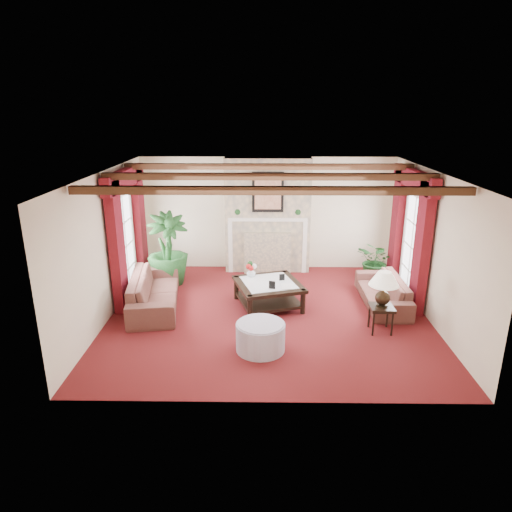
{
  "coord_description": "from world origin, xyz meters",
  "views": [
    {
      "loc": [
        -0.12,
        -7.99,
        3.79
      ],
      "look_at": [
        -0.24,
        0.4,
        1.05
      ],
      "focal_mm": 32.0,
      "sensor_mm": 36.0,
      "label": 1
    }
  ],
  "objects_px": {
    "potted_palm": "(169,264)",
    "ottoman": "(260,337)",
    "sofa_left": "(154,285)",
    "sofa_right": "(383,287)",
    "coffee_table": "(268,294)",
    "side_table": "(381,319)"
  },
  "relations": [
    {
      "from": "potted_palm",
      "to": "coffee_table",
      "type": "distance_m",
      "value": 2.54
    },
    {
      "from": "coffee_table",
      "to": "ottoman",
      "type": "xyz_separation_m",
      "value": [
        -0.15,
        -1.75,
        -0.01
      ]
    },
    {
      "from": "coffee_table",
      "to": "side_table",
      "type": "xyz_separation_m",
      "value": [
        1.97,
        -1.06,
        -0.01
      ]
    },
    {
      "from": "potted_palm",
      "to": "sofa_left",
      "type": "bearing_deg",
      "value": -92.02
    },
    {
      "from": "side_table",
      "to": "ottoman",
      "type": "xyz_separation_m",
      "value": [
        -2.12,
        -0.69,
        -0.01
      ]
    },
    {
      "from": "potted_palm",
      "to": "coffee_table",
      "type": "height_order",
      "value": "potted_palm"
    },
    {
      "from": "sofa_right",
      "to": "coffee_table",
      "type": "bearing_deg",
      "value": -86.93
    },
    {
      "from": "side_table",
      "to": "ottoman",
      "type": "height_order",
      "value": "side_table"
    },
    {
      "from": "sofa_right",
      "to": "coffee_table",
      "type": "relative_size",
      "value": 1.57
    },
    {
      "from": "side_table",
      "to": "coffee_table",
      "type": "bearing_deg",
      "value": 151.71
    },
    {
      "from": "sofa_right",
      "to": "side_table",
      "type": "xyz_separation_m",
      "value": [
        -0.33,
        -1.19,
        -0.13
      ]
    },
    {
      "from": "coffee_table",
      "to": "ottoman",
      "type": "height_order",
      "value": "coffee_table"
    },
    {
      "from": "sofa_left",
      "to": "potted_palm",
      "type": "height_order",
      "value": "potted_palm"
    },
    {
      "from": "sofa_right",
      "to": "sofa_left",
      "type": "bearing_deg",
      "value": -88.07
    },
    {
      "from": "sofa_left",
      "to": "ottoman",
      "type": "relative_size",
      "value": 2.89
    },
    {
      "from": "sofa_left",
      "to": "ottoman",
      "type": "distance_m",
      "value": 2.73
    },
    {
      "from": "coffee_table",
      "to": "side_table",
      "type": "distance_m",
      "value": 2.24
    },
    {
      "from": "coffee_table",
      "to": "ottoman",
      "type": "relative_size",
      "value": 1.51
    },
    {
      "from": "sofa_left",
      "to": "sofa_right",
      "type": "relative_size",
      "value": 1.22
    },
    {
      "from": "sofa_right",
      "to": "ottoman",
      "type": "height_order",
      "value": "sofa_right"
    },
    {
      "from": "coffee_table",
      "to": "side_table",
      "type": "height_order",
      "value": "coffee_table"
    },
    {
      "from": "potted_palm",
      "to": "ottoman",
      "type": "xyz_separation_m",
      "value": [
        2.07,
        -2.96,
        -0.22
      ]
    }
  ]
}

